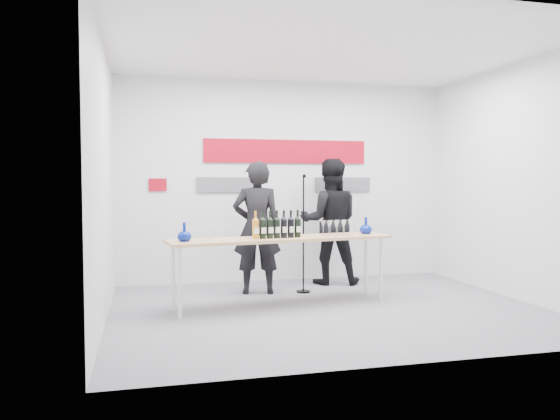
{
  "coord_description": "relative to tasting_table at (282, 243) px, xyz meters",
  "views": [
    {
      "loc": [
        -2.07,
        -6.01,
        1.5
      ],
      "look_at": [
        -0.48,
        0.43,
        1.15
      ],
      "focal_mm": 35.0,
      "sensor_mm": 36.0,
      "label": 1
    }
  ],
  "objects": [
    {
      "name": "ground",
      "position": [
        0.48,
        -0.33,
        -0.76
      ],
      "size": [
        5.0,
        5.0,
        0.0
      ],
      "primitive_type": "plane",
      "color": "slate",
      "rests_on": "ground"
    },
    {
      "name": "back_wall",
      "position": [
        0.48,
        1.67,
        0.74
      ],
      "size": [
        5.0,
        0.04,
        3.0
      ],
      "primitive_type": "cube",
      "color": "silver",
      "rests_on": "ground"
    },
    {
      "name": "signage",
      "position": [
        0.43,
        1.64,
        1.04
      ],
      "size": [
        3.38,
        0.02,
        0.79
      ],
      "color": "#A00617",
      "rests_on": "back_wall"
    },
    {
      "name": "tasting_table",
      "position": [
        0.0,
        0.0,
        0.0
      ],
      "size": [
        2.8,
        0.94,
        0.82
      ],
      "rotation": [
        0.0,
        0.0,
        0.14
      ],
      "color": "tan",
      "rests_on": "ground"
    },
    {
      "name": "wine_bottles",
      "position": [
        -0.08,
        -0.05,
        0.23
      ],
      "size": [
        0.62,
        0.16,
        0.33
      ],
      "rotation": [
        0.0,
        0.0,
        0.14
      ],
      "color": "#BF7F19",
      "rests_on": "tasting_table"
    },
    {
      "name": "decanter_left",
      "position": [
        -1.17,
        -0.15,
        0.17
      ],
      "size": [
        0.16,
        0.16,
        0.21
      ],
      "primitive_type": null,
      "color": "navy",
      "rests_on": "tasting_table"
    },
    {
      "name": "decanter_right",
      "position": [
        1.16,
        0.19,
        0.17
      ],
      "size": [
        0.16,
        0.16,
        0.21
      ],
      "primitive_type": null,
      "color": "navy",
      "rests_on": "tasting_table"
    },
    {
      "name": "glasses_left",
      "position": [
        -0.88,
        -0.14,
        0.15
      ],
      "size": [
        0.28,
        0.24,
        0.18
      ],
      "color": "silver",
      "rests_on": "tasting_table"
    },
    {
      "name": "glasses_right",
      "position": [
        0.79,
        0.11,
        0.15
      ],
      "size": [
        0.48,
        0.28,
        0.18
      ],
      "color": "silver",
      "rests_on": "tasting_table"
    },
    {
      "name": "presenter_left",
      "position": [
        -0.16,
        0.75,
        0.12
      ],
      "size": [
        0.71,
        0.53,
        1.77
      ],
      "primitive_type": "imported",
      "rotation": [
        0.0,
        0.0,
        2.96
      ],
      "color": "black",
      "rests_on": "ground"
    },
    {
      "name": "presenter_right",
      "position": [
        1.02,
        1.2,
        0.15
      ],
      "size": [
        1.03,
        0.89,
        1.83
      ],
      "primitive_type": "imported",
      "rotation": [
        0.0,
        0.0,
        2.89
      ],
      "color": "black",
      "rests_on": "ground"
    },
    {
      "name": "mic_stand",
      "position": [
        0.47,
        0.67,
        -0.28
      ],
      "size": [
        0.19,
        0.19,
        1.6
      ],
      "rotation": [
        0.0,
        0.0,
        0.14
      ],
      "color": "black",
      "rests_on": "ground"
    }
  ]
}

